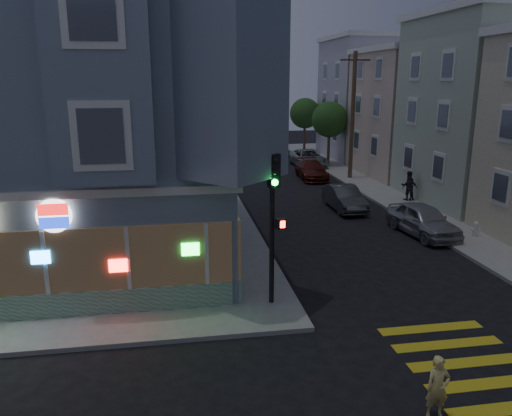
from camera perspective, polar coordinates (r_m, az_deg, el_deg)
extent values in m
plane|color=black|center=(13.10, -4.18, -19.12)|extent=(120.00, 120.00, 0.00)
cube|color=gray|center=(42.07, 25.38, 3.30)|extent=(24.00, 42.00, 0.15)
cube|color=slate|center=(22.52, -22.86, 9.33)|extent=(14.00, 14.00, 11.00)
cube|color=silver|center=(22.69, -22.45, 5.20)|extent=(14.30, 14.30, 0.25)
cube|color=#196B33|center=(17.05, -26.44, -10.23)|extent=(13.60, 0.12, 0.80)
cube|color=#382B1E|center=(16.55, -26.98, -5.81)|extent=(13.60, 0.10, 2.00)
cylinder|color=white|center=(15.63, -22.09, -0.82)|extent=(1.00, 0.12, 1.00)
cube|color=beige|center=(41.35, 20.44, 10.03)|extent=(12.00, 8.60, 9.00)
cube|color=#ABA5B6|center=(49.33, 15.30, 11.88)|extent=(12.00, 8.60, 10.50)
cylinder|color=#4C3826|center=(37.27, 10.98, 10.27)|extent=(0.30, 0.30, 9.00)
cube|color=#4C3826|center=(37.21, 11.28, 16.26)|extent=(2.20, 0.12, 0.12)
cylinder|color=#4C3826|center=(43.27, 8.30, 7.07)|extent=(0.24, 0.24, 3.20)
sphere|color=#284E1B|center=(43.05, 8.40, 9.98)|extent=(3.00, 3.00, 3.00)
cylinder|color=#4C3826|center=(50.90, 5.56, 8.26)|extent=(0.24, 0.24, 3.20)
sphere|color=#284E1B|center=(50.71, 5.62, 10.73)|extent=(3.00, 3.00, 3.00)
imported|color=#DBC670|center=(12.21, 20.05, -18.72)|extent=(0.55, 0.38, 1.46)
imported|color=black|center=(31.46, 16.98, 2.48)|extent=(0.90, 0.72, 1.75)
imported|color=#26222B|center=(31.28, 17.16, 2.18)|extent=(0.94, 0.52, 1.52)
imported|color=#999AA0|center=(25.02, 18.54, -1.29)|extent=(2.22, 4.60, 1.51)
imported|color=#393C3E|center=(28.81, 10.05, 1.13)|extent=(1.47, 4.18, 1.37)
imported|color=#541B13|center=(37.52, 6.39, 4.34)|extent=(2.13, 4.72, 1.34)
imported|color=#99A0A3|center=(42.76, 6.00, 5.67)|extent=(2.42, 5.24, 1.46)
cylinder|color=black|center=(15.79, 1.83, -2.50)|extent=(0.16, 0.16, 4.96)
cube|color=black|center=(15.12, 2.05, 4.27)|extent=(0.39, 0.36, 1.04)
sphere|color=black|center=(14.92, 2.19, 5.40)|extent=(0.20, 0.20, 0.20)
sphere|color=black|center=(14.97, 2.18, 4.17)|extent=(0.20, 0.20, 0.20)
sphere|color=#19F23F|center=(15.03, 2.16, 2.94)|extent=(0.20, 0.20, 0.20)
cube|color=black|center=(15.60, 2.86, -1.78)|extent=(0.36, 0.29, 0.32)
cube|color=#FF2614|center=(15.50, 2.95, -1.89)|extent=(0.22, 0.02, 0.22)
cylinder|color=silver|center=(25.37, 23.77, -2.36)|extent=(0.22, 0.22, 0.54)
sphere|color=silver|center=(25.29, 23.84, -1.67)|extent=(0.23, 0.23, 0.23)
cylinder|color=silver|center=(25.36, 23.78, -2.26)|extent=(0.41, 0.11, 0.11)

